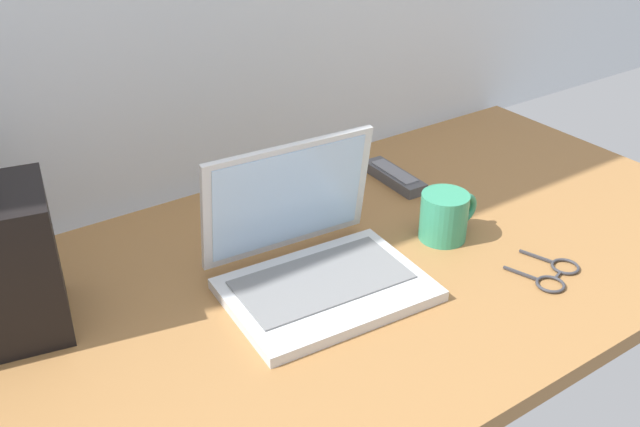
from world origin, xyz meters
TOP-DOWN VIEW (x-y plane):
  - desk at (0.00, 0.00)m, footprint 1.60×0.76m
  - laptop at (-0.03, -0.00)m, footprint 0.33×0.28m
  - coffee_mug at (0.23, -0.02)m, footprint 0.12×0.08m
  - remote_control_near at (0.30, 0.20)m, footprint 0.05×0.16m
  - eyeglasses at (0.30, -0.22)m, footprint 0.12×0.13m

SIDE VIEW (x-z plane):
  - desk at x=0.00m, z-range 0.00..0.03m
  - eyeglasses at x=0.30m, z-range 0.03..0.04m
  - remote_control_near at x=0.30m, z-range 0.03..0.05m
  - coffee_mug at x=0.23m, z-range 0.03..0.12m
  - laptop at x=-0.03m, z-range -0.03..0.18m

